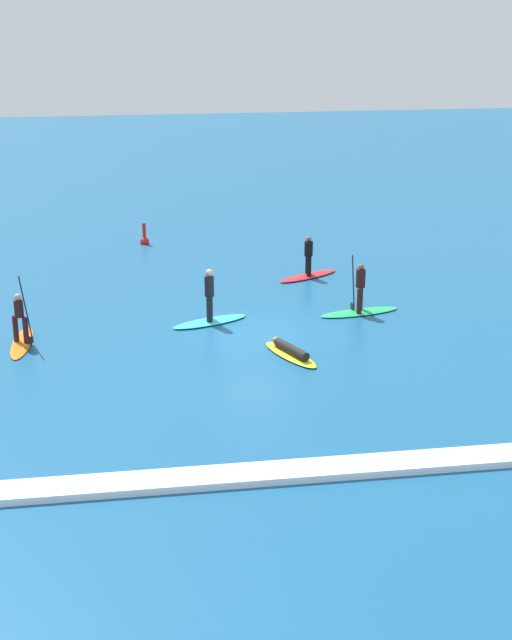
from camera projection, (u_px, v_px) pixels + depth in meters
ground_plane at (256, 334)px, 30.46m from camera, size 120.00×120.00×0.00m
surfer_on_orange_board at (21, 331)px, 29.46m from camera, size 0.79×2.96×2.35m
surfer_on_teal_board at (210, 310)px, 31.35m from camera, size 2.85×1.72×1.92m
surfer_on_green_board at (360, 301)px, 32.32m from camera, size 3.05×1.32×2.05m
surfer_on_red_board at (308, 268)px, 36.50m from camera, size 2.82×1.97×1.67m
surfer_on_yellow_board at (290, 352)px, 28.57m from camera, size 1.67×2.65×0.38m
marker_buoy at (145, 240)px, 41.46m from camera, size 0.41×0.41×1.06m
wave_crest at (317, 470)px, 21.58m from camera, size 20.46×0.90×0.18m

